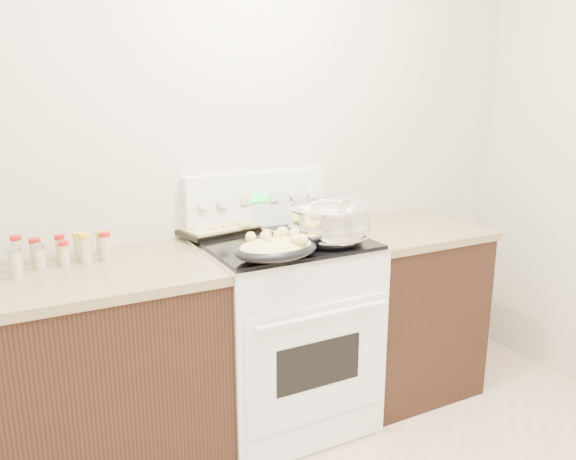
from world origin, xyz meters
TOP-DOWN VIEW (x-y plane):
  - room_shell at (0.00, 0.00)m, footprint 4.10×3.60m
  - counter_left at (-0.48, 1.43)m, footprint 0.93×0.67m
  - counter_right at (1.08, 1.43)m, footprint 0.73×0.67m
  - kitchen_range at (0.35, 1.42)m, footprint 0.78×0.73m
  - mixing_bowl at (0.51, 1.27)m, footprint 0.50×0.50m
  - roasting_pan at (0.18, 1.16)m, footprint 0.38×0.28m
  - baking_sheet at (0.13, 1.70)m, footprint 0.41×0.32m
  - wooden_spoon at (0.35, 1.44)m, footprint 0.11×0.25m
  - blue_ladle at (0.68, 1.35)m, footprint 0.14×0.27m
  - spice_jars at (-0.63, 1.57)m, footprint 0.40×0.23m

SIDE VIEW (x-z plane):
  - counter_left at x=-0.48m, z-range 0.00..0.92m
  - counter_right at x=1.08m, z-range 0.00..0.92m
  - kitchen_range at x=0.35m, z-range -0.12..1.10m
  - wooden_spoon at x=0.35m, z-range 0.93..0.98m
  - baking_sheet at x=0.13m, z-range 0.93..0.99m
  - blue_ladle at x=0.68m, z-range 0.93..1.03m
  - spice_jars at x=-0.63m, z-range 0.92..1.04m
  - roasting_pan at x=0.18m, z-range 0.93..1.05m
  - mixing_bowl at x=0.51m, z-range 0.92..1.15m
  - room_shell at x=0.00m, z-range 0.33..3.08m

